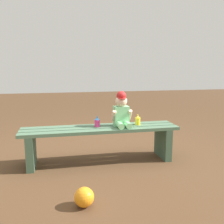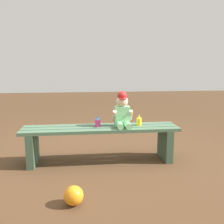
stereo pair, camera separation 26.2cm
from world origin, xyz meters
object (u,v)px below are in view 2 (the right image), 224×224
at_px(sippy_cup_left, 98,122).
at_px(toy_ball, 74,196).
at_px(park_bench, 101,137).
at_px(child_figure, 122,111).
at_px(sippy_cup_right, 139,121).

height_order(sippy_cup_left, toy_ball, sippy_cup_left).
bearing_deg(sippy_cup_left, park_bench, -36.93).
xyz_separation_m(child_figure, sippy_cup_right, (0.20, 0.02, -0.12)).
xyz_separation_m(park_bench, toy_ball, (-0.28, -0.92, -0.21)).
height_order(child_figure, toy_ball, child_figure).
distance_m(sippy_cup_left, sippy_cup_right, 0.48).
distance_m(sippy_cup_left, toy_ball, 1.06).
relative_size(park_bench, child_figure, 4.40).
xyz_separation_m(sippy_cup_left, sippy_cup_right, (0.48, 0.00, 0.00)).
relative_size(sippy_cup_left, sippy_cup_right, 1.00).
bearing_deg(child_figure, toy_ball, -119.85).
relative_size(child_figure, sippy_cup_left, 3.26).
bearing_deg(sippy_cup_right, child_figure, -175.68).
distance_m(child_figure, sippy_cup_left, 0.31).
distance_m(park_bench, sippy_cup_right, 0.49).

